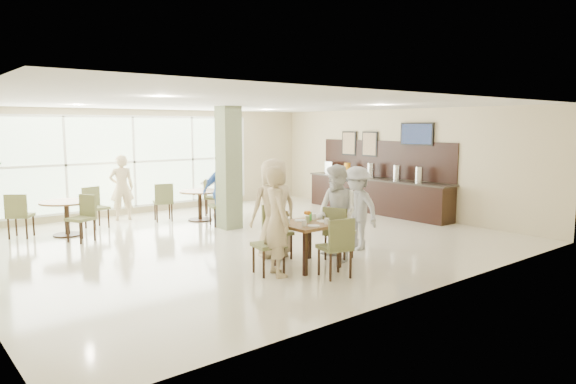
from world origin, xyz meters
TOP-DOWN VIEW (x-y plane):
  - ground at (0.00, 0.00)m, footprint 10.00×10.00m
  - room_shell at (0.00, 0.00)m, footprint 10.00×10.00m
  - window_bank at (-0.50, 4.46)m, footprint 7.00×0.04m
  - column at (0.40, 1.20)m, footprint 0.45×0.45m
  - main_table at (-0.37, -2.42)m, footprint 0.89×0.89m
  - round_table_left at (-2.77, 2.73)m, footprint 1.10×1.10m
  - round_table_right at (0.36, 2.50)m, footprint 1.02×1.02m
  - chairs_main_table at (-0.40, -2.39)m, footprint 2.08×2.01m
  - chairs_table_left at (-2.77, 2.72)m, footprint 2.19×1.80m
  - chairs_table_right at (0.34, 2.53)m, footprint 2.00×1.96m
  - tabletop_clutter at (-0.36, -2.45)m, footprint 0.73×0.70m
  - buffet_counter at (4.70, 0.51)m, footprint 0.64×4.70m
  - wall_tv at (4.94, -0.60)m, footprint 0.06×1.00m
  - framed_art_a at (4.95, 1.00)m, footprint 0.05×0.55m
  - framed_art_b at (4.95, 1.80)m, footprint 0.05×0.55m
  - teen_left at (-1.07, -2.49)m, footprint 0.58×0.73m
  - teen_far at (-0.40, -1.54)m, footprint 0.95×0.64m
  - teen_right at (0.29, -2.44)m, footprint 0.77×0.92m
  - teen_standing at (1.18, -2.08)m, footprint 0.61×1.04m
  - adult_a at (0.42, 1.61)m, footprint 0.95×0.55m
  - adult_b at (1.11, 2.61)m, footprint 0.80×1.50m
  - adult_standing at (-1.14, 3.76)m, footprint 0.67×0.51m

SIDE VIEW (x-z plane):
  - ground at x=0.00m, z-range 0.00..0.00m
  - chairs_main_table at x=-0.40m, z-range 0.00..0.95m
  - chairs_table_left at x=-2.77m, z-range 0.00..0.95m
  - chairs_table_right at x=0.34m, z-range 0.00..0.95m
  - buffet_counter at x=4.70m, z-range -0.42..1.53m
  - round_table_right at x=0.36m, z-range 0.18..0.93m
  - round_table_left at x=-2.77m, z-range 0.20..0.95m
  - main_table at x=-0.37m, z-range 0.27..1.02m
  - adult_b at x=1.11m, z-range 0.00..1.54m
  - teen_standing at x=1.18m, z-range 0.00..1.59m
  - adult_a at x=0.42m, z-range 0.00..1.61m
  - tabletop_clutter at x=-0.36m, z-range 0.71..0.91m
  - adult_standing at x=-1.14m, z-range 0.00..1.65m
  - teen_right at x=0.29m, z-range 0.00..1.69m
  - teen_left at x=-1.07m, z-range 0.00..1.74m
  - teen_far at x=-0.40m, z-range 0.00..1.78m
  - window_bank at x=-0.50m, z-range -2.10..4.90m
  - column at x=0.40m, z-range 0.00..2.80m
  - room_shell at x=0.00m, z-range -3.30..6.70m
  - framed_art_a at x=4.95m, z-range 1.50..2.20m
  - framed_art_b at x=4.95m, z-range 1.50..2.20m
  - wall_tv at x=4.94m, z-range 1.86..2.44m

